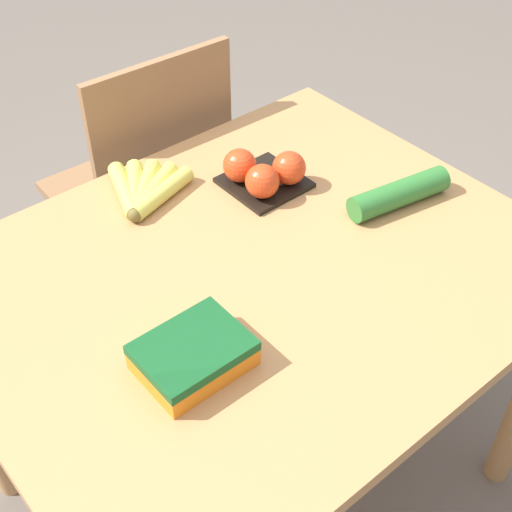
# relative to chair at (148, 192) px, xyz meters

# --- Properties ---
(ground_plane) EXTENTS (12.00, 12.00, 0.00)m
(ground_plane) POSITION_rel_chair_xyz_m (-0.15, -0.64, -0.48)
(ground_plane) COLOR #665B51
(dining_table) EXTENTS (1.09, 0.88, 0.74)m
(dining_table) POSITION_rel_chair_xyz_m (-0.15, -0.64, 0.15)
(dining_table) COLOR #B27F4C
(dining_table) RESTS_ON ground_plane
(chair) EXTENTS (0.43, 0.41, 0.91)m
(chair) POSITION_rel_chair_xyz_m (0.00, 0.00, 0.00)
(chair) COLOR #8E6642
(chair) RESTS_ON ground_plane
(banana_bunch) EXTENTS (0.19, 0.18, 0.04)m
(banana_bunch) POSITION_rel_chair_xyz_m (-0.19, -0.32, 0.28)
(banana_bunch) COLOR brown
(banana_bunch) RESTS_ON dining_table
(tomato_pack) EXTENTS (0.16, 0.16, 0.08)m
(tomato_pack) POSITION_rel_chair_xyz_m (0.03, -0.46, 0.30)
(tomato_pack) COLOR black
(tomato_pack) RESTS_ON dining_table
(carrot_bag) EXTENTS (0.17, 0.13, 0.05)m
(carrot_bag) POSITION_rel_chair_xyz_m (-0.37, -0.75, 0.29)
(carrot_bag) COLOR orange
(carrot_bag) RESTS_ON dining_table
(cucumber_near) EXTENTS (0.23, 0.09, 0.05)m
(cucumber_near) POSITION_rel_chair_xyz_m (0.20, -0.68, 0.29)
(cucumber_near) COLOR #2D702D
(cucumber_near) RESTS_ON dining_table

